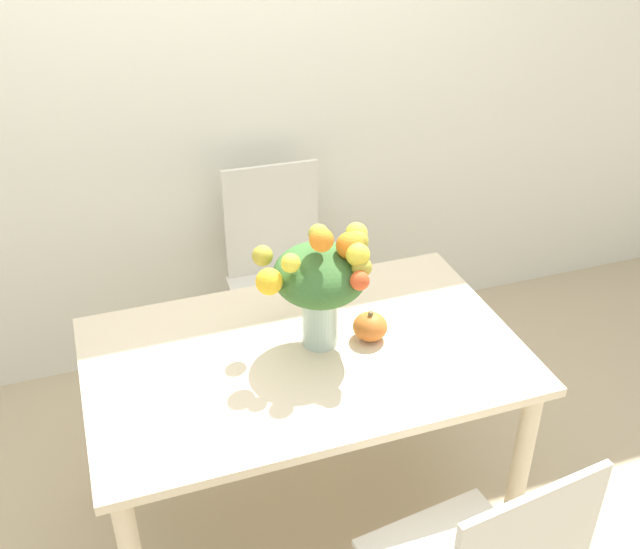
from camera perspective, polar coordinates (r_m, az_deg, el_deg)
The scene contains 6 objects.
ground_plane at distance 2.83m, azimuth -1.05°, elevation -17.74°, with size 12.00×12.00×0.00m, color tan.
wall_back at distance 3.05m, azimuth -8.29°, elevation 16.24°, with size 8.00×0.06×2.70m.
dining_table at distance 2.38m, azimuth -1.20°, elevation -7.82°, with size 1.33×0.83×0.74m.
flower_vase at distance 2.22m, azimuth 0.11°, elevation -0.32°, with size 0.39×0.30×0.44m.
pumpkin at distance 2.36m, azimuth 3.83°, elevation -3.95°, with size 0.11×0.11×0.10m.
dining_chair_near_window at distance 3.14m, azimuth -3.03°, elevation -0.29°, with size 0.44×0.44×0.94m.
Camera 1 is at (-0.55, -1.75, 2.16)m, focal length 42.00 mm.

